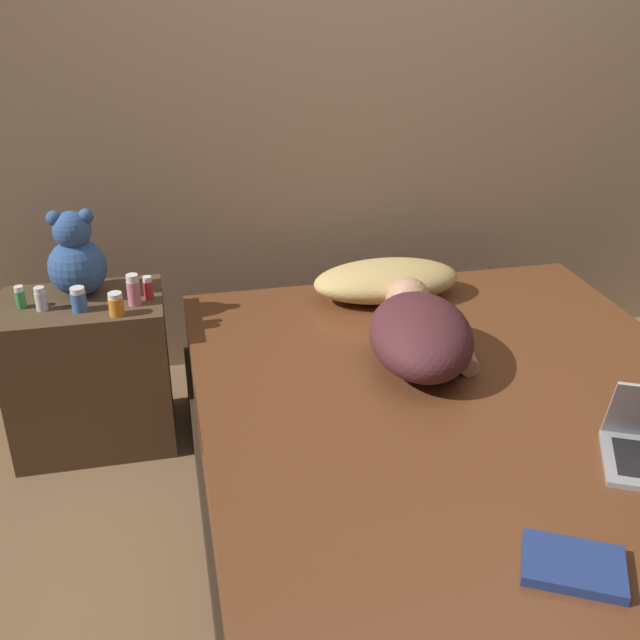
% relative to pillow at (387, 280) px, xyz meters
% --- Properties ---
extents(ground_plane, '(12.00, 12.00, 0.00)m').
position_rel_pillow_xyz_m(ground_plane, '(0.03, -0.72, -0.52)').
color(ground_plane, brown).
extents(wall_back, '(8.00, 0.06, 2.60)m').
position_rel_pillow_xyz_m(wall_back, '(0.03, 0.48, 0.78)').
color(wall_back, tan).
rests_on(wall_back, ground_plane).
extents(bed, '(1.61, 1.85, 0.45)m').
position_rel_pillow_xyz_m(bed, '(0.03, -0.72, -0.30)').
color(bed, '#2D2319').
rests_on(bed, ground_plane).
extents(nightstand, '(0.55, 0.37, 0.56)m').
position_rel_pillow_xyz_m(nightstand, '(-1.10, -0.04, -0.24)').
color(nightstand, brown).
rests_on(nightstand, ground_plane).
extents(pillow, '(0.56, 0.29, 0.14)m').
position_rel_pillow_xyz_m(pillow, '(0.00, 0.00, 0.00)').
color(pillow, tan).
rests_on(pillow, bed).
extents(person_lying, '(0.41, 0.66, 0.20)m').
position_rel_pillow_xyz_m(person_lying, '(-0.04, -0.48, 0.03)').
color(person_lying, '#4C2328').
rests_on(person_lying, bed).
extents(teddy_bear, '(0.20, 0.20, 0.30)m').
position_rel_pillow_xyz_m(teddy_bear, '(-1.10, 0.02, 0.17)').
color(teddy_bear, '#335693').
rests_on(teddy_bear, nightstand).
extents(bottle_orange, '(0.05, 0.05, 0.08)m').
position_rel_pillow_xyz_m(bottle_orange, '(-0.97, -0.18, 0.08)').
color(bottle_orange, orange).
rests_on(bottle_orange, nightstand).
extents(bottle_red, '(0.03, 0.03, 0.08)m').
position_rel_pillow_xyz_m(bottle_red, '(-0.87, -0.08, 0.08)').
color(bottle_red, '#B72D2D').
rests_on(bottle_red, nightstand).
extents(bottle_green, '(0.03, 0.03, 0.08)m').
position_rel_pillow_xyz_m(bottle_green, '(-1.29, -0.06, 0.08)').
color(bottle_green, '#3D8E4C').
rests_on(bottle_green, nightstand).
extents(bottle_blue, '(0.05, 0.05, 0.08)m').
position_rel_pillow_xyz_m(bottle_blue, '(-1.10, -0.12, 0.08)').
color(bottle_blue, '#3866B2').
rests_on(bottle_blue, nightstand).
extents(bottle_clear, '(0.04, 0.04, 0.08)m').
position_rel_pillow_xyz_m(bottle_clear, '(-1.22, -0.09, 0.08)').
color(bottle_clear, silver).
rests_on(bottle_clear, nightstand).
extents(bottle_pink, '(0.04, 0.04, 0.11)m').
position_rel_pillow_xyz_m(bottle_pink, '(-0.92, -0.11, 0.09)').
color(bottle_pink, pink).
rests_on(bottle_pink, nightstand).
extents(book, '(0.26, 0.23, 0.02)m').
position_rel_pillow_xyz_m(book, '(-0.02, -1.43, -0.06)').
color(book, navy).
rests_on(book, bed).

